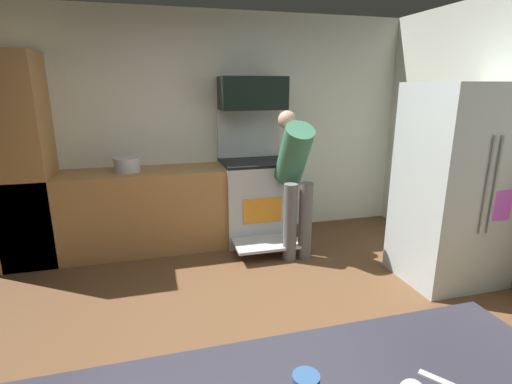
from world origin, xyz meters
TOP-DOWN VIEW (x-y plane):
  - ground_plane at (0.00, 0.00)m, footprint 5.20×4.80m
  - wall_back at (0.00, 2.34)m, footprint 5.20×0.12m
  - lower_cabinet_run at (-0.90, 1.98)m, footprint 2.40×0.60m
  - cabinet_column at (-1.90, 1.98)m, footprint 0.60×0.60m
  - oven_range at (0.53, 1.96)m, footprint 0.76×1.05m
  - microwave at (0.53, 2.06)m, footprint 0.74×0.38m
  - refrigerator at (2.03, 0.53)m, footprint 0.85×0.76m
  - person_cook at (0.81, 1.41)m, footprint 0.31×0.62m
  - stock_pot at (-0.88, 1.98)m, footprint 0.27×0.27m

SIDE VIEW (x-z plane):
  - ground_plane at x=0.00m, z-range -0.02..0.00m
  - lower_cabinet_run at x=-0.90m, z-range 0.00..0.90m
  - oven_range at x=0.53m, z-range -0.25..1.27m
  - person_cook at x=0.81m, z-range 0.13..1.67m
  - refrigerator at x=2.03m, z-range 0.00..1.81m
  - stock_pot at x=-0.88m, z-range 0.90..1.05m
  - cabinet_column at x=-1.90m, z-range 0.00..2.10m
  - wall_back at x=0.00m, z-range 0.00..2.60m
  - microwave at x=0.53m, z-range 1.52..1.89m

